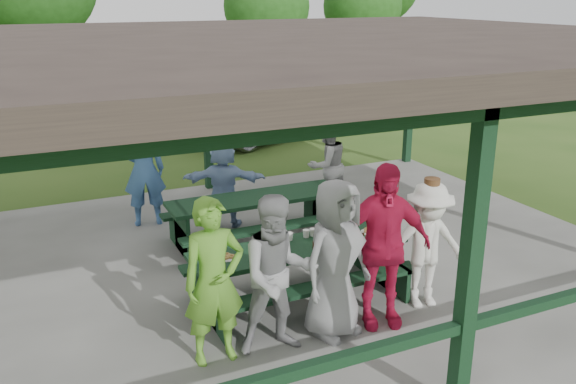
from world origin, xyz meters
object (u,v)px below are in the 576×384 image
pickup_truck (273,106)px  contestant_grey_mid (336,259)px  contestant_green (214,282)px  contestant_red (382,246)px  contestant_white_fedora (427,245)px  contestant_grey_left (278,275)px  spectator_lblue (224,183)px  spectator_grey (327,165)px  farm_trailer (96,118)px  spectator_blue (144,170)px  picnic_table_far (257,213)px  picnic_table_near (299,265)px

pickup_truck → contestant_grey_mid: bearing=141.2°
contestant_green → contestant_grey_mid: bearing=-3.9°
contestant_red → contestant_white_fedora: 0.79m
contestant_green → contestant_grey_left: size_ratio=1.02×
spectator_lblue → spectator_grey: bearing=-156.5°
spectator_grey → farm_trailer: bearing=-79.2°
contestant_green → spectator_blue: 4.34m
picnic_table_far → contestant_white_fedora: bearing=-67.7°
contestant_grey_mid → contestant_white_fedora: bearing=-11.8°
picnic_table_near → contestant_green: bearing=-148.9°
contestant_green → farm_trailer: (0.37, 11.23, -0.34)m
contestant_green → spectator_lblue: bearing=68.5°
picnic_table_near → farm_trailer: size_ratio=0.71×
picnic_table_near → picnic_table_far: same height
picnic_table_far → contestant_grey_left: contestant_grey_left is taller
contestant_green → picnic_table_near: bearing=30.0°
picnic_table_near → spectator_blue: bearing=108.7°
contestant_green → contestant_red: bearing=-3.5°
contestant_grey_mid → farm_trailer: (-1.04, 11.30, -0.35)m
picnic_table_near → spectator_grey: spectator_grey is taller
contestant_green → spectator_grey: size_ratio=1.10×
contestant_grey_mid → contestant_green: bearing=160.7°
contestant_grey_mid → pickup_truck: (3.72, 10.34, -0.26)m
picnic_table_near → contestant_white_fedora: bearing=-30.0°
contestant_grey_left → pickup_truck: 11.29m
contestant_grey_left → contestant_red: (1.32, 0.03, 0.10)m
picnic_table_far → contestant_grey_mid: 2.95m
picnic_table_near → picnic_table_far: bearing=83.5°
picnic_table_near → contestant_white_fedora: (1.37, -0.79, 0.33)m
contestant_green → contestant_white_fedora: size_ratio=1.09×
contestant_grey_left → picnic_table_far: bearing=80.3°
contestant_white_fedora → farm_trailer: (-2.39, 11.19, -0.24)m
contestant_grey_mid → spectator_grey: bearing=46.5°
contestant_red → spectator_lblue: 3.85m
spectator_grey → contestant_grey_mid: bearing=52.4°
farm_trailer → picnic_table_far: bearing=-99.2°
farm_trailer → contestant_grey_mid: bearing=-102.4°
contestant_grey_left → spectator_grey: (2.65, 3.82, -0.07)m
picnic_table_far → contestant_grey_left: (-0.93, -2.95, 0.42)m
picnic_table_far → contestant_grey_left: size_ratio=1.54×
picnic_table_near → picnic_table_far: size_ratio=1.00×
picnic_table_far → contestant_white_fedora: (1.14, -2.79, 0.33)m
contestant_grey_left → farm_trailer: (-0.31, 11.34, -0.32)m
contestant_grey_mid → picnic_table_far: bearing=69.4°
contestant_green → spectator_lblue: contestant_green is taller
contestant_green → spectator_grey: contestant_green is taller
contestant_green → contestant_grey_left: bearing=-10.3°
contestant_grey_left → pickup_truck: bearing=74.7°
contestant_grey_left → pickup_truck: contestant_grey_left is taller
spectator_blue → farm_trailer: bearing=-83.7°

